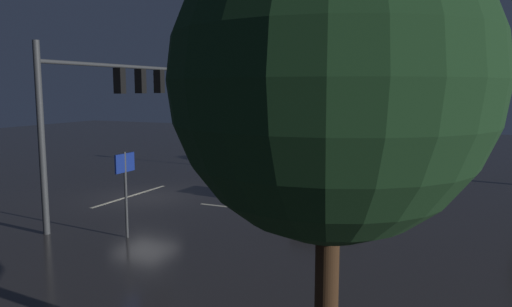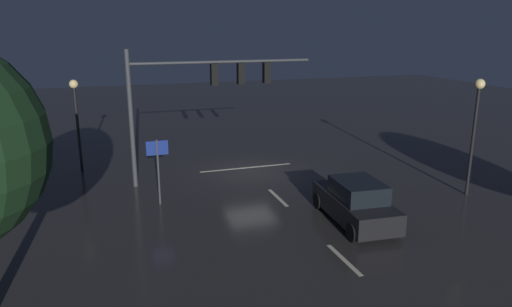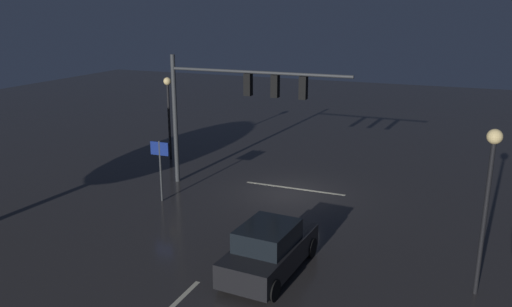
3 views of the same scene
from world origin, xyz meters
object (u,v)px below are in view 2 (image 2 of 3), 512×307
car_approaching (356,202)px  street_lamp_left_kerb (476,115)px  traffic_signal_assembly (201,87)px  street_lamp_right_kerb (76,107)px  route_sign (158,158)px

car_approaching → street_lamp_left_kerb: bearing=-169.6°
traffic_signal_assembly → street_lamp_left_kerb: traffic_signal_assembly is taller
car_approaching → street_lamp_left_kerb: size_ratio=0.87×
traffic_signal_assembly → street_lamp_left_kerb: bearing=151.4°
street_lamp_right_kerb → route_sign: size_ratio=1.69×
traffic_signal_assembly → route_sign: size_ratio=3.14×
street_lamp_right_kerb → street_lamp_left_kerb: bearing=150.9°
car_approaching → street_lamp_left_kerb: (-6.30, -1.15, 2.80)m
car_approaching → street_lamp_left_kerb: 6.99m
traffic_signal_assembly → route_sign: (2.46, 2.71, -2.52)m
street_lamp_left_kerb → car_approaching: bearing=10.4°
traffic_signal_assembly → street_lamp_right_kerb: size_ratio=1.86×
traffic_signal_assembly → street_lamp_right_kerb: traffic_signal_assembly is taller
traffic_signal_assembly → route_sign: traffic_signal_assembly is taller
street_lamp_left_kerb → street_lamp_right_kerb: bearing=-29.1°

